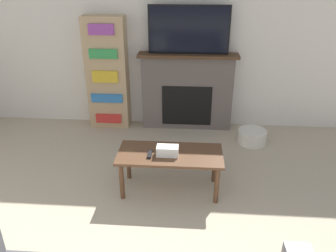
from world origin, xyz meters
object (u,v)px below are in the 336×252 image
(coffee_table, at_px, (170,158))
(bookshelf, at_px, (107,74))
(fireplace, at_px, (187,91))
(storage_basket, at_px, (252,137))
(tv, at_px, (189,30))

(coffee_table, relative_size, bookshelf, 0.67)
(fireplace, relative_size, storage_basket, 3.62)
(fireplace, relative_size, tv, 1.28)
(tv, distance_m, coffee_table, 1.90)
(tv, distance_m, bookshelf, 1.31)
(coffee_table, bearing_deg, fireplace, 84.92)
(bookshelf, distance_m, storage_basket, 2.22)
(tv, bearing_deg, fireplace, 90.00)
(tv, xyz_separation_m, bookshelf, (-1.15, -0.00, -0.63))
(tv, bearing_deg, coffee_table, -95.14)
(bookshelf, xyz_separation_m, storage_basket, (2.06, -0.45, -0.71))
(coffee_table, relative_size, storage_basket, 2.81)
(fireplace, bearing_deg, coffee_table, -95.08)
(tv, xyz_separation_m, coffee_table, (-0.14, -1.59, -1.04))
(bookshelf, height_order, storage_basket, bookshelf)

